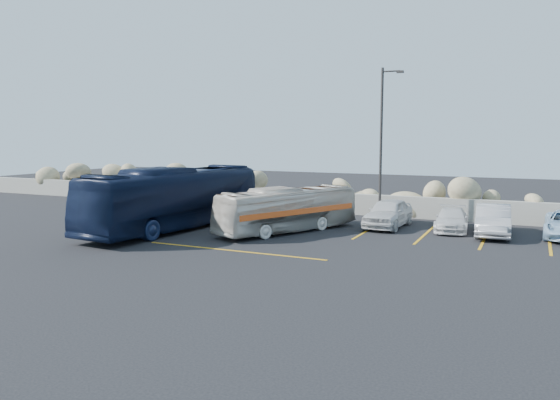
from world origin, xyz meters
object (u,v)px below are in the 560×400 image
at_px(tour_coach, 174,198).
at_px(car_c, 452,219).
at_px(car_b, 493,220).
at_px(vintage_bus, 288,210).
at_px(car_a, 388,213).
at_px(lamppost, 382,141).

xyz_separation_m(tour_coach, car_c, (12.39, 5.28, -0.98)).
height_order(car_b, car_c, car_b).
height_order(vintage_bus, car_c, vintage_bus).
bearing_deg(tour_coach, car_c, 28.00).
relative_size(vintage_bus, car_a, 1.81).
bearing_deg(tour_coach, vintage_bus, 22.29).
height_order(tour_coach, car_c, tour_coach).
bearing_deg(lamppost, car_c, -11.77).
bearing_deg(lamppost, car_b, -13.09).
distance_m(lamppost, car_a, 3.80).
distance_m(lamppost, car_c, 5.32).
xyz_separation_m(tour_coach, car_a, (9.37, 4.95, -0.80)).
bearing_deg(car_b, tour_coach, -165.43).
height_order(lamppost, car_c, lamppost).
xyz_separation_m(vintage_bus, car_a, (4.04, 3.29, -0.35)).
height_order(tour_coach, car_b, tour_coach).
bearing_deg(tour_coach, lamppost, 39.75).
distance_m(vintage_bus, tour_coach, 5.60).
bearing_deg(vintage_bus, car_b, 44.13).
bearing_deg(car_b, lamppost, 163.08).
xyz_separation_m(lamppost, tour_coach, (-8.70, -6.05, -2.78)).
distance_m(tour_coach, car_a, 10.63).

